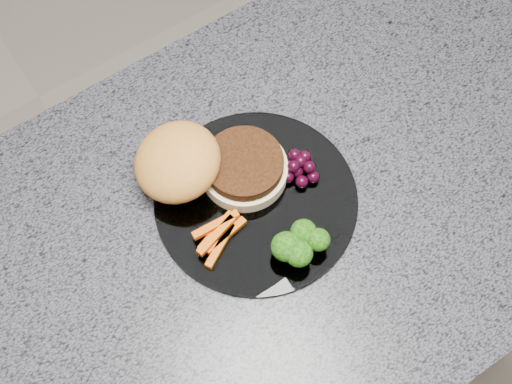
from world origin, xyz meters
TOP-DOWN VIEW (x-y plane):
  - room at (0.00, 0.00)m, footprint 4.02×4.02m
  - island_cabinet at (0.00, 0.00)m, footprint 1.20×0.60m
  - countertop at (0.00, 0.00)m, footprint 1.20×0.60m
  - plate at (0.09, 0.03)m, footprint 0.26×0.26m
  - burger at (0.06, 0.09)m, footprint 0.21×0.19m
  - carrot_sticks at (0.03, 0.01)m, footprint 0.07×0.05m
  - broccoli at (0.10, -0.06)m, footprint 0.07×0.05m
  - grape_bunch at (0.16, 0.03)m, footprint 0.05×0.05m

SIDE VIEW (x-z plane):
  - island_cabinet at x=0.00m, z-range 0.00..0.86m
  - countertop at x=0.00m, z-range 0.86..0.90m
  - plate at x=0.09m, z-range 0.90..0.91m
  - carrot_sticks at x=0.03m, z-range 0.91..0.92m
  - grape_bunch at x=0.16m, z-range 0.90..0.93m
  - broccoli at x=0.10m, z-range 0.91..0.95m
  - burger at x=0.06m, z-range 0.90..0.96m
  - room at x=0.00m, z-range 0.00..2.70m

